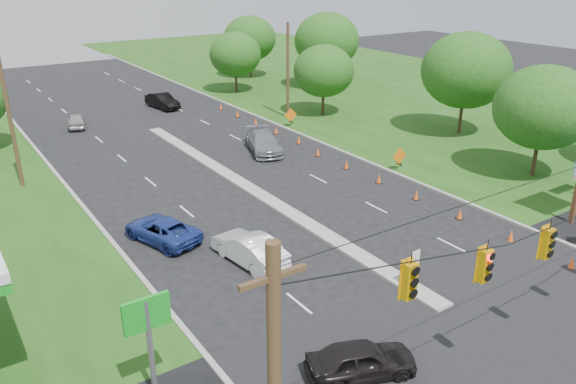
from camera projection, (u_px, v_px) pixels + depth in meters
ground at (526, 361)px, 21.42m from camera, size 160.00×160.00×0.00m
grass_right at (533, 125)px, 52.24m from camera, size 40.00×160.00×0.06m
cross_street at (526, 361)px, 21.42m from camera, size 160.00×14.00×0.02m
curb_left at (60, 179)px, 39.25m from camera, size 0.25×110.00×0.16m
curb_right at (297, 134)px, 49.66m from camera, size 0.25×110.00×0.16m
median at (249, 189)px, 37.55m from camera, size 1.00×34.00×0.18m
median_sign at (415, 262)px, 25.47m from camera, size 0.55×0.06×2.05m
signal_span at (576, 257)px, 18.73m from camera, size 25.60×0.32×9.00m
utility_pole_far_left at (11, 122)px, 36.30m from camera, size 0.28×0.28×9.00m
utility_pole_far_right at (288, 71)px, 53.02m from camera, size 0.28×0.28×9.00m
cone_0 at (572, 263)px, 27.69m from camera, size 0.32×0.32×0.70m
cone_1 at (511, 236)px, 30.38m from camera, size 0.32×0.32×0.70m
cone_2 at (460, 214)px, 33.07m from camera, size 0.32×0.32×0.70m
cone_3 at (416, 195)px, 35.75m from camera, size 0.32×0.32×0.70m
cone_4 at (379, 178)px, 38.44m from camera, size 0.32×0.32×0.70m
cone_5 at (346, 164)px, 41.13m from camera, size 0.32×0.32×0.70m
cone_6 at (318, 152)px, 43.82m from camera, size 0.32×0.32×0.70m
cone_7 at (299, 140)px, 46.81m from camera, size 0.32×0.32×0.70m
cone_8 at (276, 130)px, 49.50m from camera, size 0.32×0.32×0.70m
cone_9 at (256, 121)px, 52.19m from camera, size 0.32×0.32×0.70m
cone_10 at (237, 113)px, 54.88m from camera, size 0.32×0.32×0.70m
cone_11 at (221, 106)px, 57.56m from camera, size 0.32×0.32×0.70m
work_sign_1 at (400, 157)px, 40.39m from camera, size 1.27×0.58×1.37m
work_sign_2 at (291, 116)px, 51.14m from camera, size 1.27×0.58×1.37m
tree_7 at (544, 107)px, 38.02m from camera, size 6.72×6.72×7.84m
tree_8 at (466, 70)px, 47.53m from camera, size 7.56×7.56×8.82m
tree_9 at (324, 71)px, 54.12m from camera, size 5.88×5.88×6.86m
tree_10 at (327, 41)px, 65.45m from camera, size 7.56×7.56×8.82m
tree_11 at (250, 38)px, 72.07m from camera, size 6.72×6.72×7.84m
tree_12 at (235, 54)px, 63.84m from camera, size 5.88×5.88×6.86m
black_sedan at (361, 360)px, 20.41m from camera, size 4.39×2.98×1.39m
white_sedan at (249, 249)px, 28.16m from camera, size 2.21×4.82×1.53m
blue_pickup at (162, 230)px, 30.40m from camera, size 3.50×5.16×1.31m
silver_car_far at (263, 142)px, 44.66m from camera, size 3.91×5.91×1.59m
silver_car_oncoming at (76, 121)px, 51.28m from camera, size 2.42×4.04×1.29m
dark_car_receding at (162, 101)px, 58.04m from camera, size 2.23×4.85×1.54m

